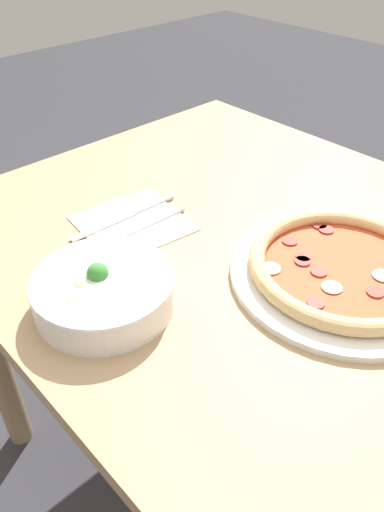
# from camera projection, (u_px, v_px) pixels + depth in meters

# --- Properties ---
(ground_plane) EXTENTS (8.00, 8.00, 0.00)m
(ground_plane) POSITION_uv_depth(u_px,v_px,m) (265.00, 494.00, 1.25)
(ground_plane) COLOR #333338
(dining_table) EXTENTS (1.28, 0.88, 0.73)m
(dining_table) POSITION_uv_depth(u_px,v_px,m) (297.00, 312.00, 0.87)
(dining_table) COLOR tan
(dining_table) RESTS_ON ground_plane
(pizza) EXTENTS (0.36, 0.36, 0.04)m
(pizza) POSITION_uv_depth(u_px,v_px,m) (343.00, 269.00, 0.78)
(pizza) COLOR white
(pizza) RESTS_ON dining_table
(bowl) EXTENTS (0.21, 0.21, 0.07)m
(bowl) POSITION_uv_depth(u_px,v_px,m) (103.00, 289.00, 0.72)
(bowl) COLOR white
(bowl) RESTS_ON dining_table
(napkin) EXTENTS (0.20, 0.20, 0.00)m
(napkin) POSITION_uv_depth(u_px,v_px,m) (132.00, 223.00, 0.91)
(napkin) COLOR white
(napkin) RESTS_ON dining_table
(fork) EXTENTS (0.02, 0.20, 0.00)m
(fork) POSITION_uv_depth(u_px,v_px,m) (142.00, 227.00, 0.90)
(fork) COLOR silver
(fork) RESTS_ON napkin
(knife) EXTENTS (0.02, 0.23, 0.01)m
(knife) POSITION_uv_depth(u_px,v_px,m) (129.00, 215.00, 0.93)
(knife) COLOR silver
(knife) RESTS_ON napkin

